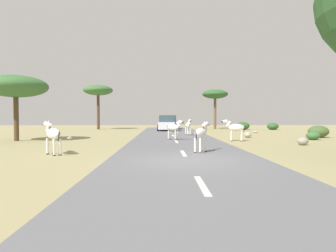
{
  "coord_description": "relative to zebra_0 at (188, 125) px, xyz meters",
  "views": [
    {
      "loc": [
        -1.01,
        -10.9,
        1.67
      ],
      "look_at": [
        -0.61,
        7.82,
        1.06
      ],
      "focal_mm": 31.78,
      "sensor_mm": 36.0,
      "label": 1
    }
  ],
  "objects": [
    {
      "name": "rock_4",
      "position": [
        -8.79,
        -4.54,
        -0.76
      ],
      "size": [
        0.39,
        0.41,
        0.27
      ],
      "primitive_type": "ellipsoid",
      "color": "#A89E8C",
      "rests_on": "ground_plane"
    },
    {
      "name": "bush_1",
      "position": [
        7.83,
        11.18,
        -0.41
      ],
      "size": [
        1.6,
        1.44,
        0.96
      ],
      "primitive_type": "ellipsoid",
      "color": "#2D5628",
      "rests_on": "ground_plane"
    },
    {
      "name": "road",
      "position": [
        -1.35,
        -14.65,
        -0.86
      ],
      "size": [
        6.0,
        64.0,
        0.05
      ],
      "primitive_type": "cube",
      "color": "slate",
      "rests_on": "ground_plane"
    },
    {
      "name": "bush_3",
      "position": [
        11.51,
        11.04,
        -0.46
      ],
      "size": [
        1.42,
        1.28,
        0.85
      ],
      "primitive_type": "ellipsoid",
      "color": "#2D5628",
      "rests_on": "ground_plane"
    },
    {
      "name": "car_1",
      "position": [
        -1.24,
        13.72,
        -0.04
      ],
      "size": [
        2.04,
        4.35,
        1.74
      ],
      "rotation": [
        0.0,
        0.0,
        3.14
      ],
      "color": "#1E479E",
      "rests_on": "road"
    },
    {
      "name": "rock_0",
      "position": [
        -10.6,
        -1.91,
        -0.76
      ],
      "size": [
        0.37,
        0.37,
        0.26
      ],
      "primitive_type": "ellipsoid",
      "color": "#A89E8C",
      "rests_on": "ground_plane"
    },
    {
      "name": "zebra_2",
      "position": [
        2.61,
        -5.81,
        0.0
      ],
      "size": [
        1.58,
        0.6,
        1.5
      ],
      "rotation": [
        0.0,
        0.0,
        1.38
      ],
      "color": "silver",
      "rests_on": "ground_plane"
    },
    {
      "name": "zebra_1",
      "position": [
        -1.45,
        -5.13,
        -0.01
      ],
      "size": [
        1.2,
        1.16,
        1.39
      ],
      "rotation": [
        0.0,
        0.0,
        3.95
      ],
      "color": "silver",
      "rests_on": "road"
    },
    {
      "name": "lane_markings",
      "position": [
        -1.35,
        -15.65,
        -0.84
      ],
      "size": [
        0.16,
        56.0,
        0.01
      ],
      "color": "silver",
      "rests_on": "road"
    },
    {
      "name": "ground_plane",
      "position": [
        -1.28,
        -14.65,
        -0.89
      ],
      "size": [
        90.0,
        90.0,
        0.0
      ],
      "primitive_type": "plane",
      "color": "#998E60"
    },
    {
      "name": "car_0",
      "position": [
        -1.73,
        8.26,
        -0.04
      ],
      "size": [
        2.11,
        4.39,
        1.74
      ],
      "rotation": [
        0.0,
        0.0,
        -0.03
      ],
      "color": "silver",
      "rests_on": "road"
    },
    {
      "name": "zebra_4",
      "position": [
        -0.5,
        -12.19,
        -0.0
      ],
      "size": [
        0.96,
        1.35,
        1.41
      ],
      "rotation": [
        0.0,
        0.0,
        5.74
      ],
      "color": "silver",
      "rests_on": "road"
    },
    {
      "name": "zebra_3",
      "position": [
        -7.02,
        -12.61,
        0.01
      ],
      "size": [
        1.25,
        1.29,
        1.5
      ],
      "rotation": [
        0.0,
        0.0,
        0.76
      ],
      "color": "silver",
      "rests_on": "ground_plane"
    },
    {
      "name": "tree_1",
      "position": [
        -12.11,
        -5.31,
        2.77
      ],
      "size": [
        4.19,
        4.19,
        4.42
      ],
      "color": "#4C3823",
      "rests_on": "ground_plane"
    },
    {
      "name": "tree_3",
      "position": [
        4.69,
        13.21,
        3.58
      ],
      "size": [
        3.33,
        3.33,
        5.15
      ],
      "color": "brown",
      "rests_on": "ground_plane"
    },
    {
      "name": "rock_2",
      "position": [
        5.87,
        -8.59,
        -0.66
      ],
      "size": [
        0.61,
        0.58,
        0.46
      ],
      "primitive_type": "ellipsoid",
      "color": "gray",
      "rests_on": "ground_plane"
    },
    {
      "name": "rock_3",
      "position": [
        7.04,
        3.8,
        -0.78
      ],
      "size": [
        0.42,
        0.38,
        0.23
      ],
      "primitive_type": "ellipsoid",
      "color": "#A89E8C",
      "rests_on": "ground_plane"
    },
    {
      "name": "zebra_0",
      "position": [
        0.0,
        0.0,
        0.0
      ],
      "size": [
        0.54,
        1.49,
        1.41
      ],
      "rotation": [
        0.0,
        0.0,
        3.31
      ],
      "color": "silver",
      "rests_on": "road"
    },
    {
      "name": "bush_0",
      "position": [
        8.46,
        -4.72,
        -0.6
      ],
      "size": [
        0.96,
        0.87,
        0.58
      ],
      "primitive_type": "ellipsoid",
      "color": "#386633",
      "rests_on": "ground_plane"
    },
    {
      "name": "rock_1",
      "position": [
        4.48,
        -2.38,
        -0.68
      ],
      "size": [
        0.55,
        0.53,
        0.43
      ],
      "primitive_type": "ellipsoid",
      "color": "#A89E8C",
      "rests_on": "ground_plane"
    },
    {
      "name": "bush_2",
      "position": [
        10.04,
        -2.47,
        -0.42
      ],
      "size": [
        1.57,
        1.41,
        0.94
      ],
      "primitive_type": "ellipsoid",
      "color": "#425B2D",
      "rests_on": "ground_plane"
    },
    {
      "name": "tree_4",
      "position": [
        -10.39,
        12.57,
        4.02
      ],
      "size": [
        3.71,
        3.71,
        5.64
      ],
      "color": "#4C3823",
      "rests_on": "ground_plane"
    }
  ]
}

